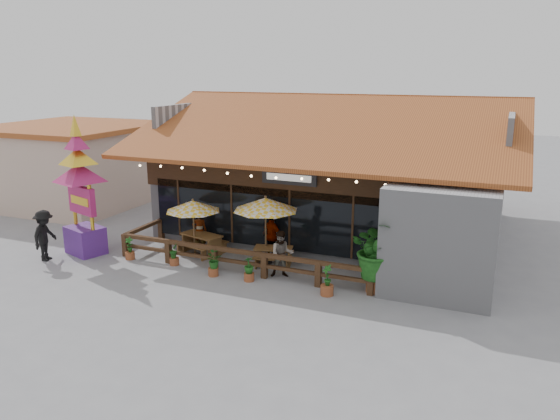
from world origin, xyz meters
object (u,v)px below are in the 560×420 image
at_px(thai_sign_tower, 80,176).
at_px(umbrella_left, 193,206).
at_px(picnic_table_left, 202,240).
at_px(tropical_plant, 378,251).
at_px(umbrella_right, 266,204).
at_px(picnic_table_right, 273,253).
at_px(pedestrian, 45,235).

bearing_deg(thai_sign_tower, umbrella_left, 19.53).
height_order(picnic_table_left, tropical_plant, tropical_plant).
xyz_separation_m(umbrella_left, umbrella_right, (2.95, 0.30, 0.28)).
relative_size(umbrella_right, picnic_table_right, 1.56).
relative_size(picnic_table_left, thai_sign_tower, 0.33).
bearing_deg(umbrella_left, pedestrian, -151.43).
bearing_deg(tropical_plant, picnic_table_left, 171.24).
xyz_separation_m(picnic_table_right, thai_sign_tower, (-7.43, -1.70, 2.66)).
distance_m(umbrella_right, thai_sign_tower, 7.35).
distance_m(picnic_table_left, tropical_plant, 7.46).
height_order(umbrella_left, tropical_plant, tropical_plant).
distance_m(picnic_table_right, pedestrian, 8.77).
bearing_deg(tropical_plant, picnic_table_right, 166.01).
xyz_separation_m(umbrella_left, picnic_table_left, (0.14, 0.32, -1.47)).
xyz_separation_m(thai_sign_tower, tropical_plant, (11.59, 0.66, -1.69)).
height_order(tropical_plant, pedestrian, tropical_plant).
bearing_deg(thai_sign_tower, picnic_table_right, 12.87).
bearing_deg(umbrella_right, umbrella_left, -174.26).
height_order(picnic_table_left, pedestrian, pedestrian).
distance_m(thai_sign_tower, pedestrian, 2.60).
distance_m(tropical_plant, pedestrian, 12.57).
height_order(thai_sign_tower, tropical_plant, thai_sign_tower).
xyz_separation_m(thai_sign_tower, pedestrian, (-0.83, -1.23, -2.13)).
bearing_deg(picnic_table_right, umbrella_right, 168.84).
bearing_deg(picnic_table_left, pedestrian, -149.36).
bearing_deg(thai_sign_tower, pedestrian, -123.77).
height_order(umbrella_right, thai_sign_tower, thai_sign_tower).
bearing_deg(pedestrian, umbrella_left, -75.36).
bearing_deg(tropical_plant, pedestrian, -171.33).
bearing_deg(picnic_table_left, picnic_table_right, -1.63).
height_order(umbrella_left, umbrella_right, umbrella_right).
relative_size(umbrella_left, umbrella_right, 0.92).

